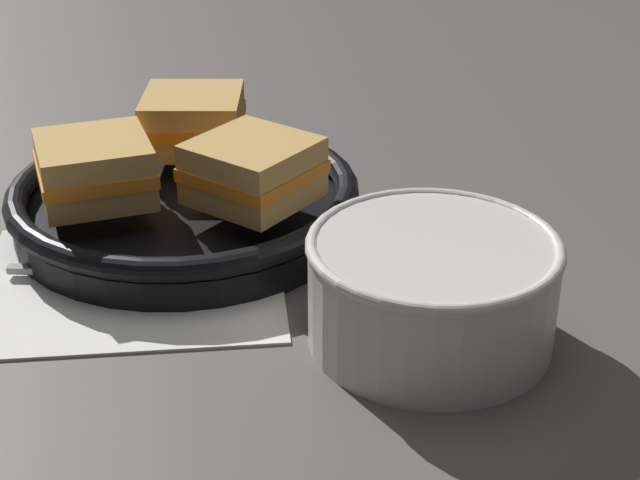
{
  "coord_description": "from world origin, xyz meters",
  "views": [
    {
      "loc": [
        -0.02,
        -0.61,
        0.35
      ],
      "look_at": [
        0.04,
        -0.01,
        0.04
      ],
      "focal_mm": 55.0,
      "sensor_mm": 36.0,
      "label": 1
    }
  ],
  "objects_px": {
    "soup_bowl": "(432,284)",
    "sandwich_near_right": "(255,170)",
    "sandwich_near_left": "(95,169)",
    "spoon": "(144,272)",
    "sandwich_far_left": "(193,121)",
    "skillet": "(185,202)"
  },
  "relations": [
    {
      "from": "soup_bowl",
      "to": "sandwich_near_right",
      "type": "bearing_deg",
      "value": 127.57
    },
    {
      "from": "sandwich_near_left",
      "to": "sandwich_far_left",
      "type": "relative_size",
      "value": 1.09
    },
    {
      "from": "sandwich_near_left",
      "to": "sandwich_near_right",
      "type": "xyz_separation_m",
      "value": [
        0.12,
        -0.01,
        0.0
      ]
    },
    {
      "from": "skillet",
      "to": "sandwich_near_right",
      "type": "height_order",
      "value": "sandwich_near_right"
    },
    {
      "from": "spoon",
      "to": "sandwich_far_left",
      "type": "xyz_separation_m",
      "value": [
        0.04,
        0.15,
        0.06
      ]
    },
    {
      "from": "skillet",
      "to": "sandwich_far_left",
      "type": "distance_m",
      "value": 0.08
    },
    {
      "from": "spoon",
      "to": "sandwich_far_left",
      "type": "bearing_deg",
      "value": 84.78
    },
    {
      "from": "sandwich_near_left",
      "to": "sandwich_near_right",
      "type": "height_order",
      "value": "same"
    },
    {
      "from": "spoon",
      "to": "soup_bowl",
      "type": "bearing_deg",
      "value": -17.96
    },
    {
      "from": "spoon",
      "to": "sandwich_far_left",
      "type": "relative_size",
      "value": 1.56
    },
    {
      "from": "spoon",
      "to": "skillet",
      "type": "relative_size",
      "value": 0.36
    },
    {
      "from": "soup_bowl",
      "to": "spoon",
      "type": "bearing_deg",
      "value": 153.44
    },
    {
      "from": "sandwich_near_right",
      "to": "sandwich_far_left",
      "type": "distance_m",
      "value": 0.12
    },
    {
      "from": "spoon",
      "to": "sandwich_far_left",
      "type": "height_order",
      "value": "sandwich_far_left"
    },
    {
      "from": "sandwich_near_right",
      "to": "sandwich_far_left",
      "type": "relative_size",
      "value": 1.28
    },
    {
      "from": "sandwich_near_left",
      "to": "sandwich_near_right",
      "type": "relative_size",
      "value": 0.85
    },
    {
      "from": "sandwich_near_right",
      "to": "soup_bowl",
      "type": "bearing_deg",
      "value": -52.43
    },
    {
      "from": "sandwich_near_right",
      "to": "sandwich_far_left",
      "type": "height_order",
      "value": "same"
    },
    {
      "from": "skillet",
      "to": "sandwich_near_left",
      "type": "relative_size",
      "value": 3.95
    },
    {
      "from": "sandwich_near_right",
      "to": "skillet",
      "type": "bearing_deg",
      "value": 141.54
    },
    {
      "from": "spoon",
      "to": "sandwich_far_left",
      "type": "distance_m",
      "value": 0.17
    },
    {
      "from": "skillet",
      "to": "sandwich_far_left",
      "type": "height_order",
      "value": "sandwich_far_left"
    }
  ]
}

